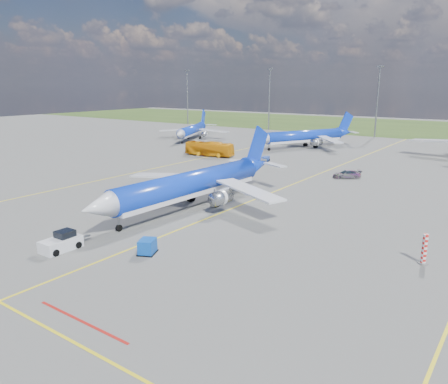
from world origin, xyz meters
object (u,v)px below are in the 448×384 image
Objects in this scene: bg_jet_nnw at (304,148)px; baggage_tug_c at (265,160)px; main_airliner at (191,208)px; service_car_c at (347,174)px; warning_post at (424,249)px; bg_jet_nw at (192,139)px; service_car_b at (245,167)px; pushback_tug at (62,242)px; service_car_a at (218,177)px; uld_container at (147,246)px; apron_bus at (209,149)px.

baggage_tug_c is (2.79, -25.76, 0.50)m from bg_jet_nnw.
service_car_c is (10.55, 32.21, 0.73)m from main_airliner.
bg_jet_nw reaches higher than warning_post.
service_car_b is at bearing -61.61° from bg_jet_nw.
baggage_tug_c is (-9.59, 58.25, -0.29)m from pushback_tug.
service_car_b reaches higher than baggage_tug_c.
bg_jet_nw is 7.19× the size of service_car_a.
service_car_c is (19.74, 4.01, 0.14)m from service_car_b.
warning_post is 0.51× the size of pushback_tug.
warning_post is at bearing -118.27° from service_car_b.
uld_container is (-23.65, -13.70, -0.75)m from warning_post.
pushback_tug is 53.60m from service_car_c.
main_airliner is at bearing -92.69° from baggage_tug_c.
bg_jet_nw is 7.48× the size of service_car_b.
warning_post is 1.61× the size of uld_container.
main_airliner is at bearing -152.83° from apron_bus.
main_airliner is (-30.82, 1.96, -1.50)m from warning_post.
bg_jet_nnw is 82.10m from uld_container.
main_airliner is 39.50m from baggage_tug_c.
main_airliner reaches higher than warning_post.
bg_jet_nw is 2.59× the size of apron_bus.
service_car_a reaches higher than uld_container.
service_car_c is (36.28, -5.52, -0.98)m from apron_bus.
baggage_tug_c is (15.28, 0.36, -1.21)m from apron_bus.
bg_jet_nnw is at bearing 179.08° from service_car_c.
warning_post is 101.87m from bg_jet_nw.
pushback_tug is (12.37, -84.01, 0.79)m from bg_jet_nnw.
bg_jet_nw is at bearing 120.07° from pushback_tug.
apron_bus is (-12.49, -26.12, 1.71)m from bg_jet_nnw.
main_airliner is 20.19m from pushback_tug.
service_car_a is at bearing -100.23° from baggage_tug_c.
bg_jet_nw is at bearing 39.78° from apron_bus.
apron_bus is 2.78× the size of service_car_a.
uld_container is at bearing -97.66° from service_car_a.
apron_bus reaches higher than warning_post.
uld_container is 0.42× the size of service_car_a.
warning_post is 36.55m from pushback_tug.
service_car_c reaches higher than baggage_tug_c.
service_car_b is 0.86× the size of baggage_tug_c.
warning_post reaches higher than uld_container.
service_car_a reaches higher than service_car_b.
warning_post is 0.59× the size of service_car_c.
baggage_tug_c is at bearing -95.79° from apron_bus.
pushback_tug is at bearing -90.02° from main_airliner.
service_car_c reaches higher than service_car_b.
bg_jet_nw reaches higher than uld_container.
service_car_b is 20.15m from service_car_c.
bg_jet_nw is 6.29× the size of service_car_c.
bg_jet_nw is 0.92× the size of bg_jet_nnw.
main_airliner reaches higher than apron_bus.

